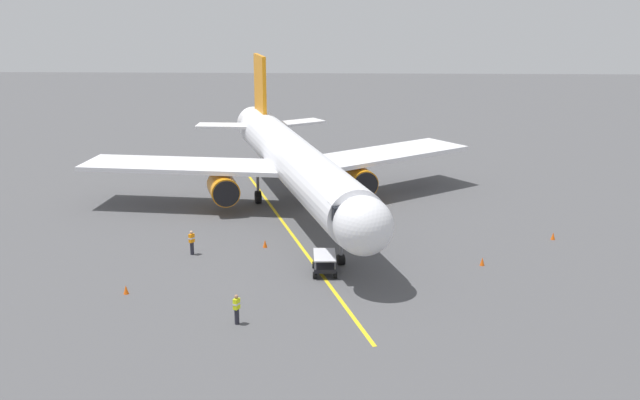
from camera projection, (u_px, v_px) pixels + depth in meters
ground_plane at (317, 212)px, 63.76m from camera, size 220.00×220.00×0.00m
apron_lead_in_line at (291, 232)px, 58.26m from camera, size 11.62×38.41×0.01m
airplane at (295, 163)px, 63.26m from camera, size 33.37×39.54×11.50m
ground_crew_marshaller at (237, 309)px, 42.05m from camera, size 0.40×0.47×1.71m
ground_crew_wing_walker at (192, 242)px, 53.18m from camera, size 0.43×0.47×1.71m
baggage_cart_portside at (325, 263)px, 49.72m from camera, size 1.68×2.68×1.27m
safety_cone_nose_left at (126, 290)px, 46.40m from camera, size 0.32×0.32×0.55m
safety_cone_nose_right at (553, 236)px, 56.53m from camera, size 0.32×0.32×0.55m
safety_cone_wing_port at (265, 244)px, 54.81m from camera, size 0.32×0.32×0.55m
safety_cone_wing_starboard at (482, 261)px, 51.21m from camera, size 0.32×0.32×0.55m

